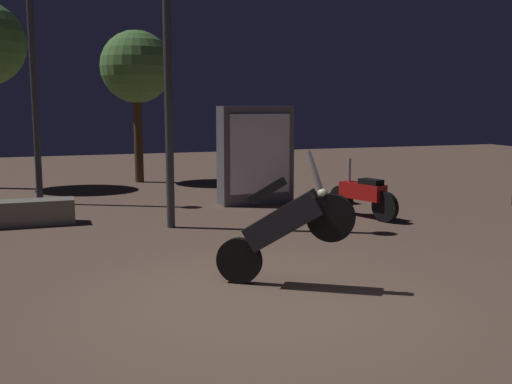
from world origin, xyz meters
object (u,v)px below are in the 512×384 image
Objects in this scene: motorcycle_black_foreground at (284,225)px; streetlamp_far at (32,57)px; streetlamp_near at (167,31)px; kiosk_billboard at (256,155)px; motorcycle_red_parked_left at (363,195)px.

streetlamp_far is at bearing 145.06° from motorcycle_black_foreground.
streetlamp_near is 3.75m from kiosk_billboard.
kiosk_billboard is at bearing 40.66° from streetlamp_near.
motorcycle_black_foreground is 6.03m from kiosk_billboard.
motorcycle_red_parked_left is 4.66m from streetlamp_near.
motorcycle_black_foreground is 0.33× the size of streetlamp_far.
streetlamp_near is (-3.62, 0.30, 2.92)m from motorcycle_red_parked_left.
kiosk_billboard reaches higher than motorcycle_red_parked_left.
streetlamp_near is 1.08× the size of streetlamp_far.
motorcycle_black_foreground is 4.70m from streetlamp_near.
streetlamp_far reaches higher than motorcycle_red_parked_left.
streetlamp_far is 5.12m from kiosk_billboard.
motorcycle_red_parked_left is at bearing -4.79° from streetlamp_near.
motorcycle_red_parked_left is 0.76× the size of kiosk_billboard.
streetlamp_near reaches higher than kiosk_billboard.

